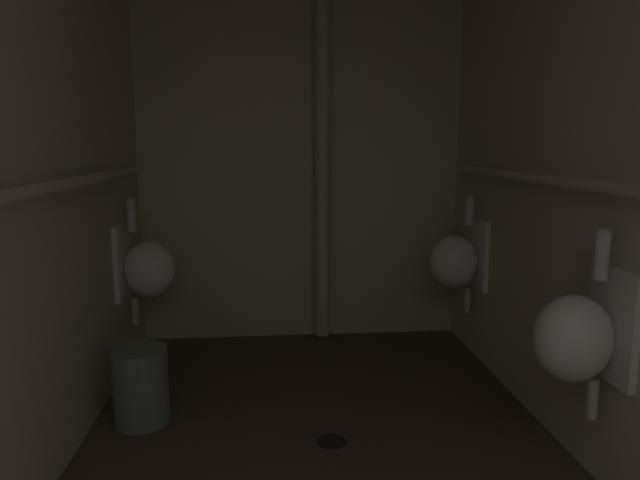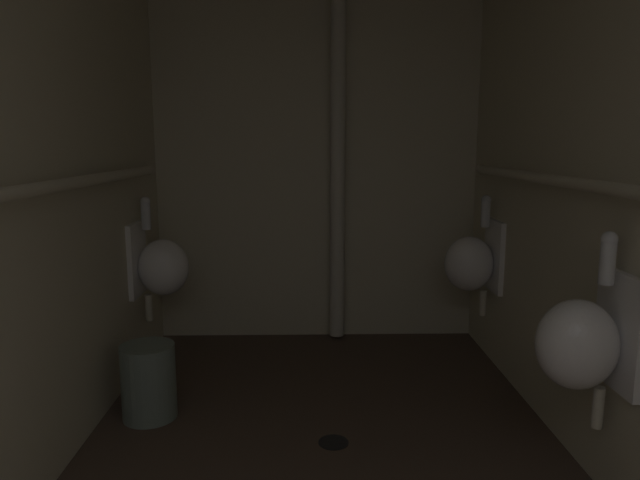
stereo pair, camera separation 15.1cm
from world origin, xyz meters
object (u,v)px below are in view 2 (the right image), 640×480
Objects in this scene: urinal_left_mid at (160,265)px; urinal_right_far at (472,262)px; standpipe_back_wall at (338,161)px; waste_bin at (149,381)px; floor_drain at (333,442)px; urinal_right_mid at (583,341)px.

urinal_left_mid is 1.91m from urinal_right_far.
standpipe_back_wall reaches higher than waste_bin.
urinal_left_mid is at bearing 136.87° from floor_drain.
urinal_left_mid and urinal_right_far have the same top height.
urinal_left_mid is 2.00× the size of waste_bin.
urinal_right_mid reaches higher than waste_bin.
standpipe_back_wall reaches higher than urinal_right_mid.
urinal_right_mid is at bearing -90.00° from urinal_right_far.
floor_drain is (-0.90, 0.44, -0.64)m from urinal_right_mid.
standpipe_back_wall is 6.45× the size of waste_bin.
urinal_left_mid is at bearing -155.29° from standpipe_back_wall.
waste_bin reaches higher than floor_drain.
urinal_right_mid is 1.19m from floor_drain.
waste_bin is at bearing -82.25° from urinal_left_mid.
urinal_right_far is at bearing -28.47° from standpipe_back_wall.
urinal_right_far is 0.31× the size of standpipe_back_wall.
urinal_left_mid is 0.31× the size of standpipe_back_wall.
urinal_right_far reaches higher than floor_drain.
floor_drain is at bearing -132.04° from urinal_right_far.
waste_bin is (-1.00, -1.17, -1.06)m from standpipe_back_wall.
waste_bin is at bearing 163.16° from floor_drain.
standpipe_back_wall is 1.87m from waste_bin.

